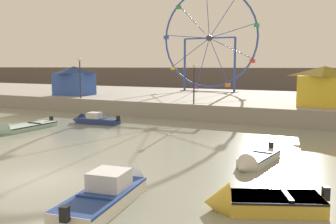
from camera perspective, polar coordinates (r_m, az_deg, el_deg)
ground_plane at (r=16.44m, az=-19.00°, el=-9.73°), size 240.00×240.00×0.00m
quay_promenade at (r=41.45m, az=10.85°, el=1.47°), size 110.00×21.49×1.40m
distant_town_skyline at (r=63.33m, az=16.63°, el=4.55°), size 140.00×3.00×4.40m
motorboat_mustard_yellow at (r=12.63m, az=13.09°, el=-13.36°), size 3.99×2.74×1.30m
motorboat_pale_grey at (r=18.06m, az=13.14°, el=-7.28°), size 1.56×4.20×1.05m
motorboat_navy_blue at (r=30.89m, az=-11.67°, el=-1.19°), size 4.44×1.61×1.27m
motorboat_seafoam at (r=28.60m, az=-22.44°, el=-2.43°), size 1.48×5.77×1.39m
motorboat_white_red_stripe at (r=13.49m, az=-8.15°, el=-11.60°), size 2.24×5.47×1.57m
ferris_wheel_blue_frame at (r=48.35m, az=6.37°, el=10.98°), size 12.79×1.20×13.13m
carnival_booth_yellow_awning at (r=32.69m, az=22.85°, el=3.78°), size 4.26×2.77×3.26m
carnival_booth_blue_tent at (r=43.24m, az=-14.22°, el=4.77°), size 4.37×3.75×3.25m
promenade_lamp_near at (r=38.80m, az=-13.39°, el=5.99°), size 0.32×0.32×4.08m
promenade_lamp_far at (r=32.01m, az=4.02°, el=5.31°), size 0.32×0.32×3.43m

